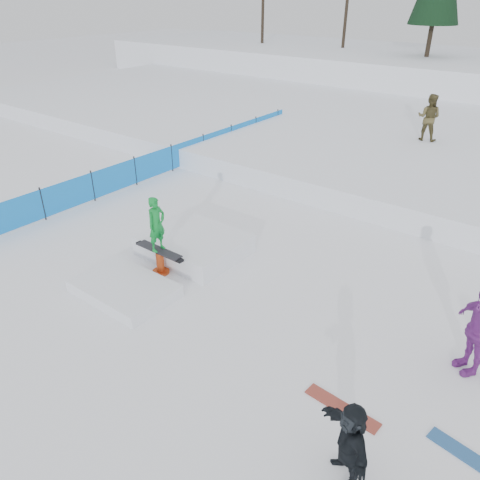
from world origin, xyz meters
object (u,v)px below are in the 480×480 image
Objects in this scene: walker_olive at (429,117)px; spectator_dark at (349,442)px; jib_rail_feature at (176,254)px; safety_fence at (172,158)px; spectator_purple at (477,330)px.

walker_olive is 16.33m from spectator_dark.
jib_rail_feature is (-6.38, 2.86, -0.40)m from spectator_dark.
safety_fence is at bearing 135.78° from jib_rail_feature.
walker_olive reaches higher than spectator_dark.
jib_rail_feature is at bearing -44.22° from safety_fence.
walker_olive reaches higher than jib_rail_feature.
spectator_dark is (-0.86, -3.48, -0.24)m from spectator_purple.
spectator_purple reaches higher than spectator_dark.
jib_rail_feature reaches higher than safety_fence.
spectator_purple is at bearing 4.83° from jib_rail_feature.
safety_fence is 13.24m from spectator_purple.
spectator_dark is (4.20, -15.74, -1.06)m from walker_olive.
safety_fence is 7.29m from jib_rail_feature.
spectator_purple reaches higher than safety_fence.
spectator_purple is at bearing 115.94° from spectator_dark.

